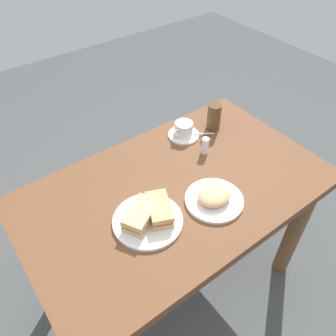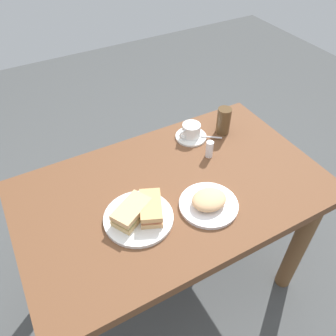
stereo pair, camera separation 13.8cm
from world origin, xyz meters
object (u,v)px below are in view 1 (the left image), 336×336
(drinking_glass, at_px, (214,117))
(side_plate, at_px, (214,200))
(coffee_cup, at_px, (184,129))
(salt_shaker, at_px, (205,146))
(dining_table, at_px, (176,209))
(sandwich_plate, at_px, (148,221))
(sandwich_back, at_px, (159,209))
(spoon, at_px, (200,134))
(sandwich_front, at_px, (141,215))
(coffee_saucer, at_px, (184,135))

(drinking_glass, bearing_deg, side_plate, 48.24)
(coffee_cup, bearing_deg, salt_shaker, 90.79)
(coffee_cup, bearing_deg, dining_table, 46.45)
(sandwich_plate, relative_size, sandwich_back, 1.56)
(spoon, bearing_deg, salt_shaker, 59.04)
(salt_shaker, bearing_deg, spoon, -120.96)
(spoon, relative_size, side_plate, 0.39)
(sandwich_back, xyz_separation_m, spoon, (-0.43, -0.28, -0.03))
(dining_table, distance_m, sandwich_back, 0.24)
(sandwich_front, bearing_deg, sandwich_back, 165.55)
(dining_table, distance_m, sandwich_plate, 0.25)
(sandwich_back, height_order, side_plate, sandwich_back)
(coffee_saucer, bearing_deg, side_plate, 67.40)
(sandwich_front, distance_m, salt_shaker, 0.46)
(sandwich_plate, xyz_separation_m, coffee_saucer, (-0.42, -0.31, -0.00))
(spoon, xyz_separation_m, drinking_glass, (-0.09, -0.01, 0.05))
(sandwich_front, xyz_separation_m, salt_shaker, (-0.44, -0.15, -0.00))
(salt_shaker, distance_m, drinking_glass, 0.19)
(spoon, xyz_separation_m, salt_shaker, (0.06, 0.10, 0.03))
(spoon, height_order, drinking_glass, drinking_glass)
(sandwich_plate, xyz_separation_m, side_plate, (-0.26, 0.07, 0.00))
(coffee_saucer, xyz_separation_m, side_plate, (0.16, 0.38, 0.00))
(sandwich_plate, distance_m, side_plate, 0.27)
(side_plate, bearing_deg, sandwich_front, -16.44)
(sandwich_plate, relative_size, coffee_cup, 2.27)
(dining_table, height_order, drinking_glass, drinking_glass)
(sandwich_back, bearing_deg, side_plate, 162.93)
(sandwich_plate, distance_m, spoon, 0.55)
(dining_table, bearing_deg, spoon, -146.30)
(sandwich_front, relative_size, coffee_cup, 1.49)
(coffee_saucer, distance_m, side_plate, 0.42)
(sandwich_front, bearing_deg, drinking_glass, -155.52)
(dining_table, relative_size, coffee_saucer, 8.49)
(coffee_saucer, height_order, coffee_cup, coffee_cup)
(coffee_saucer, bearing_deg, spoon, 143.86)
(sandwich_plate, height_order, coffee_saucer, sandwich_plate)
(coffee_cup, xyz_separation_m, side_plate, (0.16, 0.38, -0.04))
(dining_table, relative_size, sandwich_front, 7.32)
(salt_shaker, relative_size, drinking_glass, 0.60)
(salt_shaker, height_order, drinking_glass, drinking_glass)
(sandwich_front, height_order, salt_shaker, salt_shaker)
(side_plate, bearing_deg, drinking_glass, -131.76)
(coffee_cup, distance_m, salt_shaker, 0.15)
(sandwich_back, height_order, coffee_saucer, sandwich_back)
(dining_table, relative_size, coffee_cup, 10.92)
(coffee_saucer, xyz_separation_m, coffee_cup, (0.00, 0.00, 0.04))
(dining_table, distance_m, sandwich_front, 0.28)
(dining_table, height_order, coffee_cup, coffee_cup)
(sandwich_back, xyz_separation_m, side_plate, (-0.21, 0.06, -0.03))
(coffee_cup, height_order, side_plate, coffee_cup)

